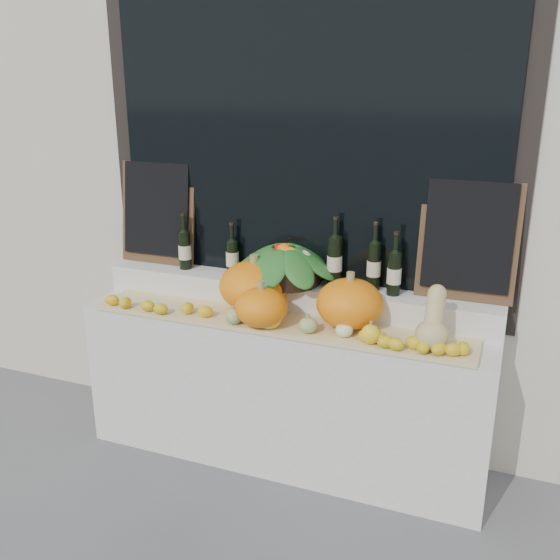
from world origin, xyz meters
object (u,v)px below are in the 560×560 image
object	(u,v)px
pumpkin_right	(350,303)
wine_bottle_tall	(335,261)
pumpkin_left	(255,286)
butternut_squash	(433,324)
produce_bowl	(284,263)

from	to	relation	value
pumpkin_right	wine_bottle_tall	bearing A→B (deg)	123.16
pumpkin_left	butternut_squash	distance (m)	1.01
pumpkin_left	pumpkin_right	xyz separation A→B (m)	(0.56, -0.06, -0.01)
pumpkin_left	pumpkin_right	distance (m)	0.56
pumpkin_left	wine_bottle_tall	world-z (taller)	wine_bottle_tall
pumpkin_left	wine_bottle_tall	xyz separation A→B (m)	(0.41, 0.18, 0.14)
pumpkin_left	wine_bottle_tall	size ratio (longest dim) A/B	1.01
produce_bowl	wine_bottle_tall	bearing A→B (deg)	8.02
pumpkin_right	butternut_squash	xyz separation A→B (m)	(0.44, -0.10, -0.01)
pumpkin_right	butternut_squash	size ratio (longest dim) A/B	1.17
butternut_squash	wine_bottle_tall	xyz separation A→B (m)	(-0.60, 0.34, 0.16)
butternut_squash	produce_bowl	size ratio (longest dim) A/B	0.47
pumpkin_left	produce_bowl	world-z (taller)	produce_bowl
pumpkin_left	produce_bowl	bearing A→B (deg)	49.07
butternut_squash	produce_bowl	world-z (taller)	produce_bowl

